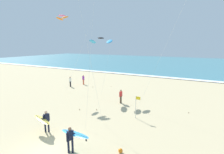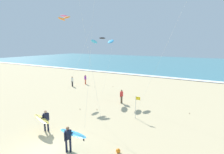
{
  "view_description": "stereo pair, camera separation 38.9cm",
  "coord_description": "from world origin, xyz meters",
  "px_view_note": "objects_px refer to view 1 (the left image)",
  "views": [
    {
      "loc": [
        8.11,
        -6.78,
        6.64
      ],
      "look_at": [
        0.41,
        7.26,
        3.66
      ],
      "focal_mm": 28.44,
      "sensor_mm": 36.0,
      "label": 1
    },
    {
      "loc": [
        8.45,
        -6.59,
        6.64
      ],
      "look_at": [
        0.41,
        7.26,
        3.66
      ],
      "focal_mm": 28.44,
      "sensor_mm": 36.0,
      "label": 2
    }
  ],
  "objects_px": {
    "bystander_white_top": "(70,82)",
    "lifeguard_flag": "(136,105)",
    "kite_arc_charcoal_near": "(101,40)",
    "bystander_purple_top": "(83,80)",
    "surfer_trailing": "(72,136)",
    "bystander_red_top": "(121,96)",
    "beach_ball": "(120,151)",
    "surfer_lead": "(44,120)",
    "kite_arc_rose_high": "(62,18)"
  },
  "relations": [
    {
      "from": "surfer_trailing",
      "to": "bystander_white_top",
      "type": "bearing_deg",
      "value": 132.22
    },
    {
      "from": "surfer_lead",
      "to": "bystander_white_top",
      "type": "height_order",
      "value": "surfer_lead"
    },
    {
      "from": "beach_ball",
      "to": "kite_arc_charcoal_near",
      "type": "bearing_deg",
      "value": 127.18
    },
    {
      "from": "kite_arc_rose_high",
      "to": "bystander_purple_top",
      "type": "bearing_deg",
      "value": 99.62
    },
    {
      "from": "kite_arc_rose_high",
      "to": "bystander_red_top",
      "type": "xyz_separation_m",
      "value": [
        8.82,
        -0.54,
        -9.22
      ]
    },
    {
      "from": "lifeguard_flag",
      "to": "bystander_white_top",
      "type": "bearing_deg",
      "value": 154.68
    },
    {
      "from": "bystander_white_top",
      "to": "beach_ball",
      "type": "distance_m",
      "value": 18.77
    },
    {
      "from": "surfer_lead",
      "to": "bystander_purple_top",
      "type": "xyz_separation_m",
      "value": [
        -7.63,
        14.57,
        -0.23
      ]
    },
    {
      "from": "kite_arc_charcoal_near",
      "to": "bystander_red_top",
      "type": "height_order",
      "value": "kite_arc_charcoal_near"
    },
    {
      "from": "bystander_red_top",
      "to": "beach_ball",
      "type": "height_order",
      "value": "bystander_red_top"
    },
    {
      "from": "kite_arc_rose_high",
      "to": "bystander_red_top",
      "type": "bearing_deg",
      "value": -3.51
    },
    {
      "from": "kite_arc_rose_high",
      "to": "beach_ball",
      "type": "relative_size",
      "value": 37.03
    },
    {
      "from": "surfer_lead",
      "to": "kite_arc_charcoal_near",
      "type": "height_order",
      "value": "kite_arc_charcoal_near"
    },
    {
      "from": "bystander_red_top",
      "to": "kite_arc_charcoal_near",
      "type": "bearing_deg",
      "value": 152.34
    },
    {
      "from": "surfer_trailing",
      "to": "bystander_red_top",
      "type": "bearing_deg",
      "value": 98.26
    },
    {
      "from": "kite_arc_charcoal_near",
      "to": "kite_arc_rose_high",
      "type": "distance_m",
      "value": 5.96
    },
    {
      "from": "surfer_lead",
      "to": "bystander_red_top",
      "type": "distance_m",
      "value": 9.16
    },
    {
      "from": "beach_ball",
      "to": "kite_arc_rose_high",
      "type": "bearing_deg",
      "value": 145.13
    },
    {
      "from": "bystander_white_top",
      "to": "bystander_red_top",
      "type": "bearing_deg",
      "value": -17.73
    },
    {
      "from": "lifeguard_flag",
      "to": "surfer_trailing",
      "type": "bearing_deg",
      "value": -103.41
    },
    {
      "from": "kite_arc_charcoal_near",
      "to": "lifeguard_flag",
      "type": "bearing_deg",
      "value": -36.34
    },
    {
      "from": "kite_arc_charcoal_near",
      "to": "surfer_lead",
      "type": "bearing_deg",
      "value": -80.64
    },
    {
      "from": "bystander_purple_top",
      "to": "kite_arc_rose_high",
      "type": "bearing_deg",
      "value": -80.38
    },
    {
      "from": "surfer_lead",
      "to": "bystander_red_top",
      "type": "bearing_deg",
      "value": 77.1
    },
    {
      "from": "bystander_white_top",
      "to": "lifeguard_flag",
      "type": "bearing_deg",
      "value": -25.32
    },
    {
      "from": "surfer_lead",
      "to": "bystander_purple_top",
      "type": "bearing_deg",
      "value": 117.65
    },
    {
      "from": "surfer_lead",
      "to": "bystander_white_top",
      "type": "bearing_deg",
      "value": 124.49
    },
    {
      "from": "bystander_white_top",
      "to": "lifeguard_flag",
      "type": "xyz_separation_m",
      "value": [
        13.5,
        -6.39,
        0.45
      ]
    },
    {
      "from": "kite_arc_rose_high",
      "to": "bystander_purple_top",
      "type": "xyz_separation_m",
      "value": [
        -0.87,
        5.1,
        -9.22
      ]
    },
    {
      "from": "kite_arc_charcoal_near",
      "to": "bystander_purple_top",
      "type": "bearing_deg",
      "value": 148.12
    },
    {
      "from": "surfer_trailing",
      "to": "bystander_red_top",
      "type": "xyz_separation_m",
      "value": [
        -1.42,
        9.76,
        -0.24
      ]
    },
    {
      "from": "bystander_red_top",
      "to": "lifeguard_flag",
      "type": "bearing_deg",
      "value": -45.16
    },
    {
      "from": "bystander_red_top",
      "to": "lifeguard_flag",
      "type": "distance_m",
      "value": 4.31
    },
    {
      "from": "kite_arc_charcoal_near",
      "to": "beach_ball",
      "type": "xyz_separation_m",
      "value": [
        7.94,
        -10.47,
        -6.95
      ]
    },
    {
      "from": "bystander_white_top",
      "to": "lifeguard_flag",
      "type": "relative_size",
      "value": 0.76
    },
    {
      "from": "bystander_purple_top",
      "to": "surfer_lead",
      "type": "bearing_deg",
      "value": -62.35
    },
    {
      "from": "bystander_red_top",
      "to": "bystander_purple_top",
      "type": "relative_size",
      "value": 1.0
    },
    {
      "from": "surfer_trailing",
      "to": "kite_arc_rose_high",
      "type": "xyz_separation_m",
      "value": [
        -10.23,
        10.31,
        8.98
      ]
    },
    {
      "from": "bystander_white_top",
      "to": "bystander_red_top",
      "type": "height_order",
      "value": "same"
    },
    {
      "from": "surfer_lead",
      "to": "beach_ball",
      "type": "bearing_deg",
      "value": 4.43
    },
    {
      "from": "surfer_trailing",
      "to": "bystander_purple_top",
      "type": "relative_size",
      "value": 1.58
    },
    {
      "from": "surfer_trailing",
      "to": "beach_ball",
      "type": "height_order",
      "value": "surfer_trailing"
    },
    {
      "from": "surfer_lead",
      "to": "bystander_red_top",
      "type": "height_order",
      "value": "surfer_lead"
    },
    {
      "from": "beach_ball",
      "to": "surfer_lead",
      "type": "bearing_deg",
      "value": -175.57
    },
    {
      "from": "bystander_purple_top",
      "to": "lifeguard_flag",
      "type": "relative_size",
      "value": 0.76
    },
    {
      "from": "surfer_trailing",
      "to": "bystander_purple_top",
      "type": "bearing_deg",
      "value": 125.76
    },
    {
      "from": "surfer_trailing",
      "to": "kite_arc_rose_high",
      "type": "bearing_deg",
      "value": 134.8
    },
    {
      "from": "kite_arc_charcoal_near",
      "to": "bystander_white_top",
      "type": "distance_m",
      "value": 9.23
    },
    {
      "from": "bystander_purple_top",
      "to": "beach_ball",
      "type": "xyz_separation_m",
      "value": [
        13.77,
        -14.1,
        -0.67
      ]
    },
    {
      "from": "kite_arc_charcoal_near",
      "to": "lifeguard_flag",
      "type": "xyz_separation_m",
      "value": [
        6.87,
        -5.06,
        -5.83
      ]
    }
  ]
}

